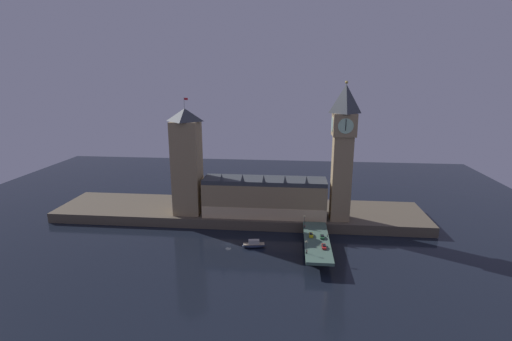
{
  "coord_description": "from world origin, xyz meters",
  "views": [
    {
      "loc": [
        31.2,
        -172.32,
        83.05
      ],
      "look_at": [
        12.44,
        20.0,
        34.23
      ],
      "focal_mm": 26.0,
      "sensor_mm": 36.0,
      "label": 1
    }
  ],
  "objects": [
    {
      "name": "pedestrian_mid_walk",
      "position": [
        49.82,
        -1.13,
        7.56
      ],
      "size": [
        0.38,
        0.38,
        1.65
      ],
      "color": "black",
      "rests_on": "bridge"
    },
    {
      "name": "boat_upstream",
      "position": [
        13.57,
        -2.56,
        1.53
      ],
      "size": [
        12.36,
        5.23,
        4.2
      ],
      "color": "#1E2842",
      "rests_on": "ground_plane"
    },
    {
      "name": "embankment",
      "position": [
        0.0,
        39.0,
        2.84
      ],
      "size": [
        220.0,
        42.0,
        5.69
      ],
      "color": "brown",
      "rests_on": "ground_plane"
    },
    {
      "name": "car_southbound_trail",
      "position": [
        47.15,
        -2.68,
        7.41
      ],
      "size": [
        2.03,
        4.25,
        1.54
      ],
      "color": "#235633",
      "rests_on": "bridge"
    },
    {
      "name": "clock_tower",
      "position": [
        58.6,
        26.64,
        45.72
      ],
      "size": [
        12.62,
        12.73,
        75.57
      ],
      "color": "#9E845B",
      "rests_on": "embankment"
    },
    {
      "name": "bridge",
      "position": [
        44.49,
        -5.0,
        4.65
      ],
      "size": [
        12.13,
        46.0,
        6.69
      ],
      "color": "#476656",
      "rests_on": "ground_plane"
    },
    {
      "name": "pedestrian_near_rail",
      "position": [
        39.15,
        -19.81,
        7.67
      ],
      "size": [
        0.38,
        0.38,
        1.84
      ],
      "color": "black",
      "rests_on": "bridge"
    },
    {
      "name": "street_lamp_far",
      "position": [
        38.75,
        9.72,
        10.89
      ],
      "size": [
        1.34,
        0.6,
        6.71
      ],
      "color": "#2D3333",
      "rests_on": "bridge"
    },
    {
      "name": "parliament_hall",
      "position": [
        16.42,
        29.27,
        16.41
      ],
      "size": [
        69.64,
        17.89,
        25.77
      ],
      "color": "#9E845B",
      "rests_on": "embankment"
    },
    {
      "name": "pedestrian_far_rail",
      "position": [
        39.15,
        9.26,
        7.54
      ],
      "size": [
        0.38,
        0.38,
        1.62
      ],
      "color": "black",
      "rests_on": "bridge"
    },
    {
      "name": "street_lamp_near",
      "position": [
        38.75,
        -19.72,
        10.5
      ],
      "size": [
        1.34,
        0.6,
        6.08
      ],
      "color": "#2D3333",
      "rests_on": "bridge"
    },
    {
      "name": "victoria_tower",
      "position": [
        -28.11,
        29.0,
        36.15
      ],
      "size": [
        15.3,
        15.3,
        66.66
      ],
      "color": "#9E845B",
      "rests_on": "embankment"
    },
    {
      "name": "car_southbound_lead",
      "position": [
        47.15,
        -13.29,
        7.38
      ],
      "size": [
        1.95,
        4.8,
        1.47
      ],
      "color": "red",
      "rests_on": "bridge"
    },
    {
      "name": "car_northbound_lead",
      "position": [
        41.82,
        -1.0,
        7.4
      ],
      "size": [
        1.96,
        4.65,
        1.53
      ],
      "color": "yellow",
      "rests_on": "bridge"
    },
    {
      "name": "ground_plane",
      "position": [
        0.0,
        0.0,
        0.0
      ],
      "size": [
        400.0,
        400.0,
        0.0
      ],
      "primitive_type": "plane",
      "color": "black"
    }
  ]
}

